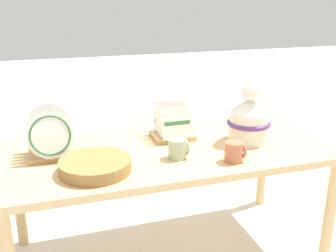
# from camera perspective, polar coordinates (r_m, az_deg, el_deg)

# --- Properties ---
(ground_plane) EXTENTS (14.00, 14.00, 0.00)m
(ground_plane) POSITION_cam_1_polar(r_m,az_deg,el_deg) (2.22, 0.00, -17.83)
(ground_plane) COLOR silver
(display_table) EXTENTS (1.59, 0.74, 0.61)m
(display_table) POSITION_cam_1_polar(r_m,az_deg,el_deg) (1.95, 0.00, -4.82)
(display_table) COLOR tan
(display_table) RESTS_ON ground_plane
(ceramic_vase) EXTENTS (0.22, 0.22, 0.29)m
(ceramic_vase) POSITION_cam_1_polar(r_m,az_deg,el_deg) (2.00, 11.67, 1.06)
(ceramic_vase) COLOR white
(ceramic_vase) RESTS_ON display_table
(dish_rack_round_plates) EXTENTS (0.21, 0.21, 0.23)m
(dish_rack_round_plates) POSITION_cam_1_polar(r_m,az_deg,el_deg) (1.86, -16.68, -1.66)
(dish_rack_round_plates) COLOR tan
(dish_rack_round_plates) RESTS_ON display_table
(dish_rack_square_plates) EXTENTS (0.21, 0.19, 0.18)m
(dish_rack_square_plates) POSITION_cam_1_polar(r_m,az_deg,el_deg) (2.03, 0.63, -0.10)
(dish_rack_square_plates) COLOR tan
(dish_rack_square_plates) RESTS_ON display_table
(wicker_charger_stack) EXTENTS (0.30, 0.30, 0.05)m
(wicker_charger_stack) POSITION_cam_1_polar(r_m,az_deg,el_deg) (1.69, -10.51, -5.67)
(wicker_charger_stack) COLOR olive
(wicker_charger_stack) RESTS_ON display_table
(mug_sage_glaze) EXTENTS (0.09, 0.08, 0.09)m
(mug_sage_glaze) POSITION_cam_1_polar(r_m,az_deg,el_deg) (1.79, 1.55, -3.28)
(mug_sage_glaze) COLOR #9EB28E
(mug_sage_glaze) RESTS_ON display_table
(mug_terracotta_glaze) EXTENTS (0.09, 0.08, 0.09)m
(mug_terracotta_glaze) POSITION_cam_1_polar(r_m,az_deg,el_deg) (1.78, 9.65, -3.68)
(mug_terracotta_glaze) COLOR #B76647
(mug_terracotta_glaze) RESTS_ON display_table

